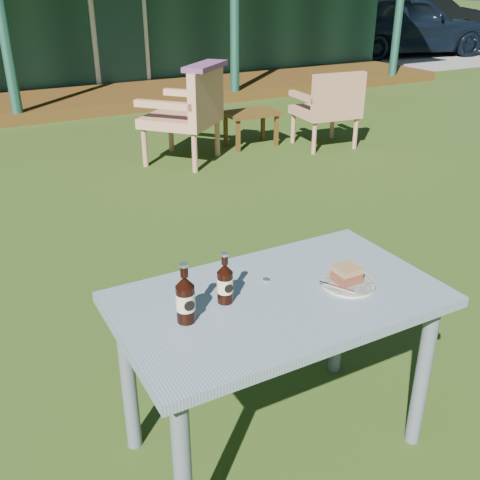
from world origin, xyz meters
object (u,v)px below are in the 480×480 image
cake_slice (347,274)px  cola_bottle_far (185,299)px  car_near (404,25)px  cola_bottle_near (225,283)px  armchair_left (189,111)px  cafe_table (278,318)px  car_far (415,18)px  armchair_right (329,105)px  side_table (251,117)px  plate (349,283)px

cake_slice → cola_bottle_far: 0.64m
car_near → cola_bottle_near: size_ratio=21.66×
cola_bottle_near → armchair_left: bearing=67.9°
cafe_table → cake_slice: size_ratio=13.04×
car_near → car_far: (2.15, 1.85, 0.00)m
cola_bottle_near → cola_bottle_far: bearing=-164.7°
cafe_table → cola_bottle_far: 0.41m
armchair_right → car_near: bearing=41.3°
car_near → cake_slice: car_near is taller
cake_slice → armchair_left: 4.00m
cake_slice → cola_bottle_near: size_ratio=0.47×
side_table → cake_slice: bearing=-115.2°
cafe_table → cola_bottle_near: cola_bottle_near is taller
car_near → armchair_right: bearing=143.1°
armchair_right → side_table: 0.89m
car_near → side_table: (-7.32, -5.32, -0.38)m
car_far → cola_bottle_near: size_ratio=22.39×
car_far → plate: 16.02m
cola_bottle_far → side_table: size_ratio=0.37×
cola_bottle_near → cafe_table: bearing=-15.2°
car_far → armchair_left: size_ratio=4.46×
armchair_left → side_table: armchair_left is taller
cola_bottle_far → armchair_right: cola_bottle_far is taller
plate → side_table: 4.54m
car_near → armchair_left: (-8.19, -5.55, -0.18)m
plate → side_table: size_ratio=0.34×
armchair_left → car_near: bearing=34.1°
side_table → cola_bottle_near: bearing=-120.9°
cake_slice → armchair_right: (2.66, 3.61, -0.28)m
cake_slice → armchair_right: armchair_right is taller
cafe_table → armchair_right: 4.60m
car_near → car_far: 2.84m
cafe_table → side_table: (2.19, 4.03, -0.28)m
plate → armchair_right: size_ratio=0.24×
cola_bottle_near → side_table: size_ratio=0.33×
cake_slice → cola_bottle_far: cola_bottle_far is taller
plate → side_table: plate is taller
car_far → cola_bottle_far: 16.44m
cola_bottle_near → cola_bottle_far: size_ratio=0.89×
car_far → cola_bottle_far: size_ratio=19.87×
car_near → side_table: car_near is taller
plate → car_far: bearing=44.7°
armchair_left → cola_bottle_far: bearing=-114.0°
car_near → cake_slice: 13.19m
cafe_table → cola_bottle_near: size_ratio=6.15×
cake_slice → armchair_right: 4.49m
plate → armchair_right: 4.49m
cafe_table → side_table: bearing=61.5°
cake_slice → side_table: 4.54m
car_far → cake_slice: (-11.40, -11.26, 0.05)m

